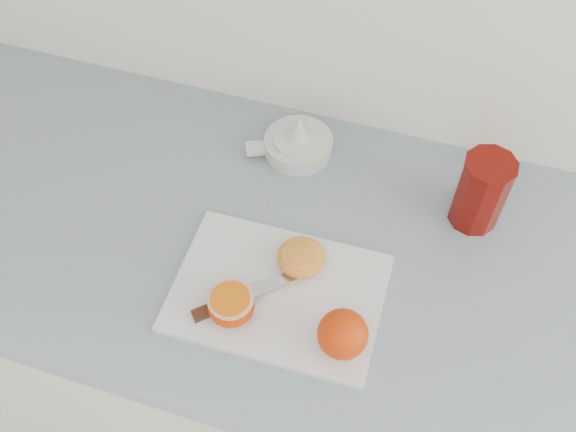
{
  "coord_description": "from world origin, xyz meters",
  "views": [
    {
      "loc": [
        0.04,
        1.12,
        1.77
      ],
      "look_at": [
        -0.14,
        1.7,
        0.96
      ],
      "focal_mm": 40.0,
      "sensor_mm": 36.0,
      "label": 1
    }
  ],
  "objects": [
    {
      "name": "whole_orange",
      "position": [
        -0.01,
        1.54,
        0.94
      ],
      "size": [
        0.07,
        0.07,
        0.07
      ],
      "color": "#CB3500",
      "rests_on": "cutting_board"
    },
    {
      "name": "counter",
      "position": [
        0.0,
        1.7,
        0.45
      ],
      "size": [
        2.56,
        0.64,
        0.89
      ],
      "color": "beige",
      "rests_on": "ground"
    },
    {
      "name": "squeezed_shell",
      "position": [
        -0.11,
        1.66,
        0.92
      ],
      "size": [
        0.08,
        0.08,
        0.03
      ],
      "color": "orange",
      "rests_on": "cutting_board"
    },
    {
      "name": "red_tumbler",
      "position": [
        0.14,
        1.84,
        0.95
      ],
      "size": [
        0.09,
        0.09,
        0.14
      ],
      "color": "#650A04",
      "rests_on": "counter"
    },
    {
      "name": "paring_knife",
      "position": [
        -0.19,
        1.55,
        0.91
      ],
      "size": [
        0.16,
        0.16,
        0.01
      ],
      "color": "#472311",
      "rests_on": "cutting_board"
    },
    {
      "name": "half_orange",
      "position": [
        -0.18,
        1.54,
        0.92
      ],
      "size": [
        0.07,
        0.07,
        0.04
      ],
      "color": "#CB3500",
      "rests_on": "cutting_board"
    },
    {
      "name": "cutting_board",
      "position": [
        -0.12,
        1.6,
        0.9
      ],
      "size": [
        0.33,
        0.24,
        0.01
      ],
      "primitive_type": "cube",
      "rotation": [
        0.0,
        0.0,
        0.02
      ],
      "color": "silver",
      "rests_on": "counter"
    },
    {
      "name": "citrus_juicer",
      "position": [
        -0.19,
        1.9,
        0.91
      ],
      "size": [
        0.16,
        0.13,
        0.08
      ],
      "color": "white",
      "rests_on": "counter"
    }
  ]
}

